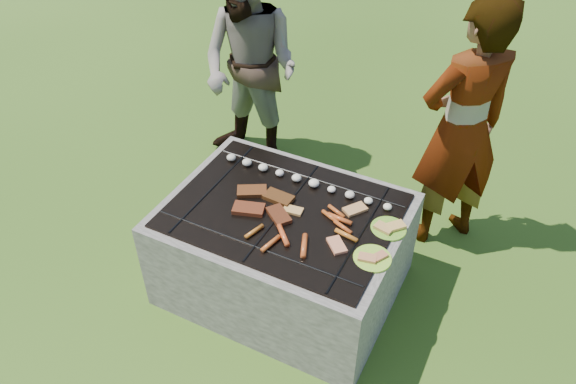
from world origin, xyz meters
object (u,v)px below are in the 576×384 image
(fire_pit, at_px, (284,252))
(plate_near, at_px, (372,258))
(bystander, at_px, (250,68))
(cook, at_px, (462,130))
(plate_far, at_px, (389,228))

(fire_pit, relative_size, plate_near, 6.08)
(plate_near, xyz_separation_m, bystander, (-1.38, 1.19, 0.18))
(cook, xyz_separation_m, bystander, (-1.53, 0.16, -0.03))
(fire_pit, height_order, plate_near, plate_near)
(fire_pit, height_order, bystander, bystander)
(bystander, bearing_deg, cook, 0.99)
(plate_far, relative_size, plate_near, 1.05)
(fire_pit, relative_size, plate_far, 5.82)
(plate_far, height_order, bystander, bystander)
(fire_pit, height_order, cook, cook)
(plate_far, distance_m, cook, 0.82)
(cook, relative_size, bystander, 1.04)
(fire_pit, distance_m, bystander, 1.43)
(fire_pit, relative_size, bystander, 0.82)
(bystander, bearing_deg, plate_far, -27.23)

